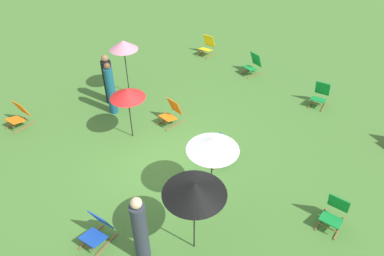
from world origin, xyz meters
TOP-DOWN VIEW (x-y plane):
  - ground_plane at (0.00, 0.00)m, footprint 40.00×40.00m
  - deckchair_0 at (-1.15, 1.36)m, footprint 0.52×0.78m
  - deckchair_1 at (1.19, 1.28)m, footprint 0.62×0.84m
  - deckchair_3 at (-4.29, -2.31)m, footprint 0.65×0.85m
  - deckchair_4 at (1.44, 5.81)m, footprint 0.68×0.87m
  - deckchair_5 at (-1.54, 5.78)m, footprint 0.55×0.80m
  - deckchair_6 at (-3.94, 5.63)m, footprint 0.66×0.86m
  - deckchair_7 at (1.20, -2.68)m, footprint 0.67×0.86m
  - deckchair_8 at (4.44, 1.63)m, footprint 0.62×0.84m
  - umbrella_0 at (1.98, 0.04)m, footprint 1.22×1.22m
  - umbrella_1 at (-1.41, 0.01)m, footprint 1.03×1.03m
  - umbrella_2 at (-3.62, 1.37)m, footprint 0.97×0.97m
  - umbrella_3 at (2.75, -1.21)m, footprint 1.28×1.28m
  - person_0 at (-3.50, 0.55)m, footprint 0.46×0.46m
  - person_1 at (2.18, -2.18)m, footprint 0.36×0.36m
  - person_2 at (-2.90, 0.28)m, footprint 0.33×0.33m

SIDE VIEW (x-z plane):
  - ground_plane at x=0.00m, z-range 0.00..0.00m
  - deckchair_0 at x=-1.15m, z-range -0.05..0.79m
  - deckchair_1 at x=1.19m, z-range -0.05..0.79m
  - deckchair_3 at x=-4.29m, z-range -0.05..0.79m
  - deckchair_4 at x=1.44m, z-range -0.05..0.79m
  - deckchair_5 at x=-1.54m, z-range -0.05..0.79m
  - deckchair_6 at x=-3.94m, z-range -0.05..0.79m
  - deckchair_7 at x=1.20m, z-range -0.05..0.79m
  - deckchair_8 at x=4.44m, z-range -0.05..0.79m
  - person_0 at x=-3.50m, z-range -0.05..1.74m
  - person_2 at x=-2.90m, z-range -0.04..1.78m
  - person_1 at x=2.18m, z-range -0.04..1.79m
  - umbrella_1 at x=-1.41m, z-range 0.70..2.39m
  - umbrella_0 at x=1.98m, z-range 0.81..2.76m
  - umbrella_2 at x=-3.62m, z-range 0.84..2.84m
  - umbrella_3 at x=2.75m, z-range 0.86..2.88m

